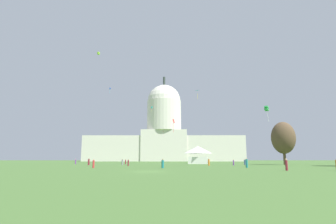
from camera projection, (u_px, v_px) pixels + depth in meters
ground_plane at (148, 172)px, 34.23m from camera, size 800.00×800.00×0.00m
capitol_building at (164, 134)px, 206.65m from camera, size 117.54×25.81×65.04m
event_tent at (198, 155)px, 91.40m from camera, size 7.43×6.71×5.87m
tree_east_mid at (283, 138)px, 77.85m from camera, size 8.91×8.77×12.11m
person_denim_back_right at (245, 162)px, 76.39m from camera, size 0.54×0.54×1.59m
person_purple_front_left at (76, 162)px, 86.56m from camera, size 0.41×0.41×1.71m
person_maroon_aisle_center at (89, 162)px, 72.11m from camera, size 0.61×0.61×1.78m
person_maroon_deep_crowd at (128, 163)px, 64.43m from camera, size 0.47×0.47×1.51m
person_maroon_front_center at (286, 165)px, 37.52m from camera, size 0.45×0.45×1.63m
person_orange_mid_right at (209, 162)px, 67.73m from camera, size 0.59×0.59×1.73m
person_grey_edge_east at (122, 162)px, 73.92m from camera, size 0.54×0.54×1.57m
person_red_edge_west at (94, 164)px, 48.49m from camera, size 0.48×0.48×1.54m
person_purple_lawn_far_left at (233, 163)px, 68.62m from camera, size 0.44×0.44×1.46m
person_maroon_near_tree_east at (126, 162)px, 87.73m from camera, size 0.46×0.46×1.57m
person_teal_near_tree_west at (163, 164)px, 48.04m from camera, size 0.60×0.60×1.60m
person_purple_lawn_far_right at (247, 163)px, 69.71m from camera, size 0.54×0.54×1.47m
person_teal_back_left at (247, 163)px, 50.68m from camera, size 0.57×0.57×1.80m
kite_blue_high at (110, 89)px, 161.14m from camera, size 0.80×0.76×3.58m
kite_pink_low at (164, 132)px, 156.39m from camera, size 1.11×1.68×2.91m
kite_green_low at (266, 109)px, 78.73m from camera, size 1.47×1.48×4.66m
kite_turquoise_mid at (152, 107)px, 159.71m from camera, size 0.98×0.96×3.02m
kite_red_low at (174, 122)px, 92.27m from camera, size 0.85×0.93×4.51m
kite_lime_high at (98, 53)px, 104.20m from camera, size 1.08×1.10×1.05m
kite_cyan_mid at (198, 92)px, 104.88m from camera, size 1.55×1.21×3.18m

